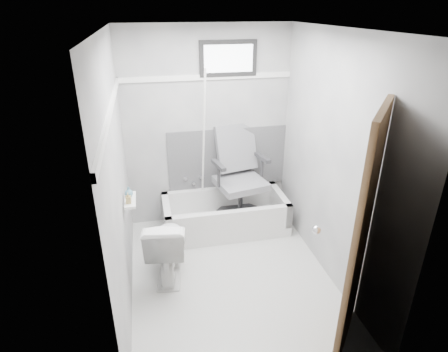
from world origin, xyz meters
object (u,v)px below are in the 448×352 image
object	(u,v)px
office_chair	(241,177)
toilet	(167,246)
door	(418,262)
soap_bottle_b	(129,192)
bathtub	(225,214)
soap_bottle_a	(128,198)

from	to	relation	value
office_chair	toilet	size ratio (longest dim) A/B	1.60
door	soap_bottle_b	world-z (taller)	door
bathtub	soap_bottle_a	size ratio (longest dim) A/B	14.72
toilet	door	xyz separation A→B (m)	(1.60, -1.48, 0.65)
bathtub	toilet	xyz separation A→B (m)	(-0.76, -0.73, 0.14)
soap_bottle_a	door	bearing A→B (deg)	-36.43
toilet	soap_bottle_b	bearing A→B (deg)	-4.77
bathtub	door	world-z (taller)	door
toilet	door	size ratio (longest dim) A/B	0.36
office_chair	toilet	world-z (taller)	office_chair
office_chair	door	distance (m)	2.34
toilet	door	bearing A→B (deg)	145.79
toilet	soap_bottle_a	distance (m)	0.70
toilet	soap_bottle_a	size ratio (longest dim) A/B	6.99
office_chair	toilet	distance (m)	1.26
toilet	door	world-z (taller)	door
soap_bottle_a	office_chair	bearing A→B (deg)	32.56
office_chair	soap_bottle_a	world-z (taller)	office_chair
office_chair	soap_bottle_a	xyz separation A→B (m)	(-1.28, -0.82, 0.28)
toilet	office_chair	bearing A→B (deg)	-133.27
bathtub	toilet	size ratio (longest dim) A/B	2.11
bathtub	soap_bottle_b	distance (m)	1.47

